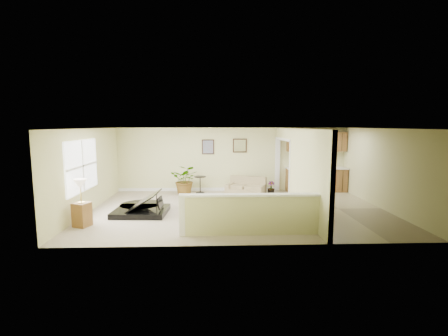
{
  "coord_description": "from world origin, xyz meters",
  "views": [
    {
      "loc": [
        -0.78,
        -9.75,
        2.6
      ],
      "look_at": [
        -0.42,
        0.4,
        1.25
      ],
      "focal_mm": 26.0,
      "sensor_mm": 36.0,
      "label": 1
    }
  ],
  "objects_px": {
    "piano": "(140,193)",
    "accent_table": "(200,182)",
    "loveseat": "(246,185)",
    "small_plant": "(271,188)",
    "lamp_stand": "(82,207)",
    "palm_plant": "(185,180)",
    "piano_bench": "(200,206)"
  },
  "relations": [
    {
      "from": "loveseat",
      "to": "piano",
      "type": "bearing_deg",
      "value": -117.86
    },
    {
      "from": "piano_bench",
      "to": "palm_plant",
      "type": "distance_m",
      "value": 2.77
    },
    {
      "from": "piano",
      "to": "accent_table",
      "type": "bearing_deg",
      "value": 61.64
    },
    {
      "from": "piano_bench",
      "to": "small_plant",
      "type": "xyz_separation_m",
      "value": [
        2.59,
        2.69,
        -0.03
      ]
    },
    {
      "from": "palm_plant",
      "to": "small_plant",
      "type": "relative_size",
      "value": 2.46
    },
    {
      "from": "accent_table",
      "to": "palm_plant",
      "type": "bearing_deg",
      "value": -159.67
    },
    {
      "from": "palm_plant",
      "to": "loveseat",
      "type": "bearing_deg",
      "value": 4.06
    },
    {
      "from": "accent_table",
      "to": "small_plant",
      "type": "xyz_separation_m",
      "value": [
        2.71,
        -0.19,
        -0.22
      ]
    },
    {
      "from": "palm_plant",
      "to": "small_plant",
      "type": "height_order",
      "value": "palm_plant"
    },
    {
      "from": "palm_plant",
      "to": "lamp_stand",
      "type": "relative_size",
      "value": 0.95
    },
    {
      "from": "loveseat",
      "to": "small_plant",
      "type": "bearing_deg",
      "value": 14.69
    },
    {
      "from": "piano",
      "to": "accent_table",
      "type": "xyz_separation_m",
      "value": [
        1.67,
        2.75,
        -0.18
      ]
    },
    {
      "from": "loveseat",
      "to": "piano_bench",
      "type": "bearing_deg",
      "value": -96.16
    },
    {
      "from": "palm_plant",
      "to": "lamp_stand",
      "type": "bearing_deg",
      "value": -121.67
    },
    {
      "from": "accent_table",
      "to": "lamp_stand",
      "type": "distance_m",
      "value": 4.95
    },
    {
      "from": "loveseat",
      "to": "lamp_stand",
      "type": "distance_m",
      "value": 6.11
    },
    {
      "from": "small_plant",
      "to": "piano_bench",
      "type": "bearing_deg",
      "value": -133.99
    },
    {
      "from": "piano_bench",
      "to": "accent_table",
      "type": "relative_size",
      "value": 1.08
    },
    {
      "from": "accent_table",
      "to": "palm_plant",
      "type": "height_order",
      "value": "palm_plant"
    },
    {
      "from": "piano",
      "to": "accent_table",
      "type": "distance_m",
      "value": 3.22
    },
    {
      "from": "piano",
      "to": "loveseat",
      "type": "bearing_deg",
      "value": 41.37
    },
    {
      "from": "piano_bench",
      "to": "small_plant",
      "type": "distance_m",
      "value": 3.73
    },
    {
      "from": "loveseat",
      "to": "lamp_stand",
      "type": "bearing_deg",
      "value": -115.68
    },
    {
      "from": "small_plant",
      "to": "lamp_stand",
      "type": "height_order",
      "value": "lamp_stand"
    },
    {
      "from": "piano",
      "to": "accent_table",
      "type": "height_order",
      "value": "piano"
    },
    {
      "from": "small_plant",
      "to": "piano",
      "type": "bearing_deg",
      "value": -149.72
    },
    {
      "from": "small_plant",
      "to": "accent_table",
      "type": "bearing_deg",
      "value": 175.95
    },
    {
      "from": "piano_bench",
      "to": "accent_table",
      "type": "height_order",
      "value": "accent_table"
    },
    {
      "from": "accent_table",
      "to": "palm_plant",
      "type": "distance_m",
      "value": 0.59
    },
    {
      "from": "accent_table",
      "to": "lamp_stand",
      "type": "relative_size",
      "value": 0.53
    },
    {
      "from": "small_plant",
      "to": "lamp_stand",
      "type": "distance_m",
      "value": 6.79
    },
    {
      "from": "small_plant",
      "to": "lamp_stand",
      "type": "relative_size",
      "value": 0.39
    }
  ]
}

